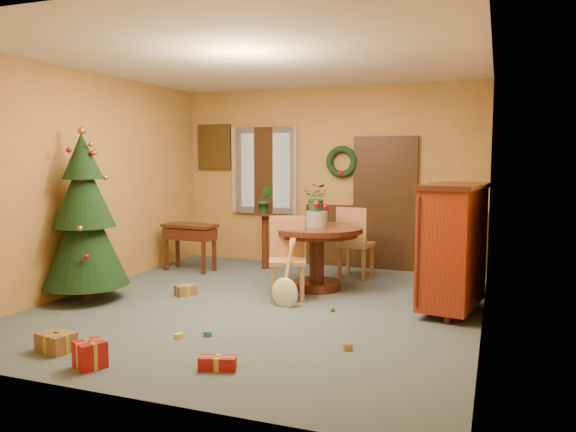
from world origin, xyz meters
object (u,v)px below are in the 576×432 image
at_px(chair_near, 287,254).
at_px(christmas_tree, 85,219).
at_px(writing_desk, 190,236).
at_px(dining_table, 317,246).
at_px(sideboard, 453,244).

distance_m(chair_near, christmas_tree, 2.55).
bearing_deg(writing_desk, dining_table, -12.51).
bearing_deg(chair_near, christmas_tree, -156.53).
distance_m(christmas_tree, writing_desk, 2.11).
relative_size(dining_table, christmas_tree, 0.57).
xyz_separation_m(dining_table, writing_desk, (-2.23, 0.50, -0.04)).
bearing_deg(sideboard, christmas_tree, -166.82).
xyz_separation_m(chair_near, sideboard, (2.00, 0.01, 0.24)).
bearing_deg(chair_near, sideboard, 0.29).
xyz_separation_m(dining_table, chair_near, (-0.21, -0.55, -0.04)).
xyz_separation_m(dining_table, christmas_tree, (-2.51, -1.54, 0.42)).
bearing_deg(dining_table, sideboard, -16.71).
bearing_deg(dining_table, writing_desk, 167.49).
relative_size(dining_table, sideboard, 0.83).
distance_m(chair_near, writing_desk, 2.27).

